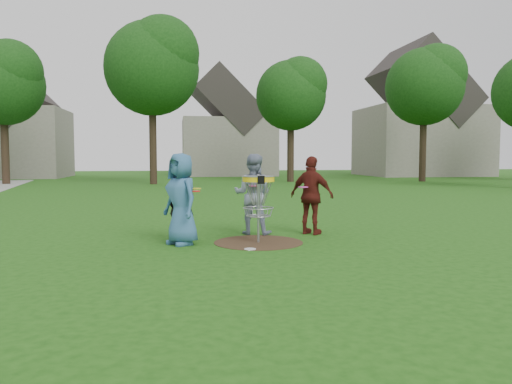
{
  "coord_description": "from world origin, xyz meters",
  "views": [
    {
      "loc": [
        -1.62,
        -9.82,
        1.74
      ],
      "look_at": [
        0.0,
        0.3,
        1.0
      ],
      "focal_mm": 35.0,
      "sensor_mm": 36.0,
      "label": 1
    }
  ],
  "objects": [
    {
      "name": "held_discs",
      "position": [
        -0.34,
        0.49,
        1.07
      ],
      "size": [
        2.57,
        1.03,
        0.1
      ],
      "color": "yellow",
      "rests_on": "ground"
    },
    {
      "name": "dirt_patch",
      "position": [
        0.0,
        0.0,
        0.0
      ],
      "size": [
        1.8,
        1.8,
        0.01
      ],
      "primitive_type": "cylinder",
      "color": "#47331E",
      "rests_on": "ground"
    },
    {
      "name": "tree_row",
      "position": [
        0.44,
        20.67,
        6.21
      ],
      "size": [
        51.2,
        17.42,
        9.9
      ],
      "color": "#38281C",
      "rests_on": "ground"
    },
    {
      "name": "ground",
      "position": [
        0.0,
        0.0,
        0.0
      ],
      "size": [
        100.0,
        100.0,
        0.0
      ],
      "primitive_type": "plane",
      "color": "#19470F",
      "rests_on": "ground"
    },
    {
      "name": "player_maroon",
      "position": [
        1.34,
        0.85,
        0.87
      ],
      "size": [
        1.04,
        0.99,
        1.74
      ],
      "primitive_type": "imported",
      "rotation": [
        0.0,
        0.0,
        2.41
      ],
      "color": "#551913",
      "rests_on": "ground"
    },
    {
      "name": "player_blue",
      "position": [
        -1.53,
        0.02,
        0.9
      ],
      "size": [
        0.96,
        1.05,
        1.8
      ],
      "primitive_type": "imported",
      "rotation": [
        0.0,
        0.0,
        -1.0
      ],
      "color": "#326089",
      "rests_on": "ground"
    },
    {
      "name": "disc_on_grass",
      "position": [
        -0.28,
        -0.74,
        0.01
      ],
      "size": [
        0.22,
        0.22,
        0.02
      ],
      "primitive_type": "cylinder",
      "color": "white",
      "rests_on": "ground"
    },
    {
      "name": "player_black",
      "position": [
        -1.52,
        0.51,
        0.83
      ],
      "size": [
        0.73,
        0.69,
        1.67
      ],
      "primitive_type": "imported",
      "rotation": [
        0.0,
        0.0,
        -0.65
      ],
      "color": "black",
      "rests_on": "ground"
    },
    {
      "name": "house_row",
      "position": [
        4.78,
        33.07,
        4.14
      ],
      "size": [
        44.5,
        10.65,
        11.62
      ],
      "color": "gray",
      "rests_on": "ground"
    },
    {
      "name": "disc_golf_basket",
      "position": [
        0.0,
        -0.0,
        1.02
      ],
      "size": [
        0.66,
        0.67,
        1.38
      ],
      "color": "#9EA0A5",
      "rests_on": "ground"
    },
    {
      "name": "player_grey",
      "position": [
        0.06,
        1.1,
        0.89
      ],
      "size": [
        1.05,
        0.94,
        1.79
      ],
      "primitive_type": "imported",
      "rotation": [
        0.0,
        0.0,
        2.77
      ],
      "color": "gray",
      "rests_on": "ground"
    }
  ]
}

